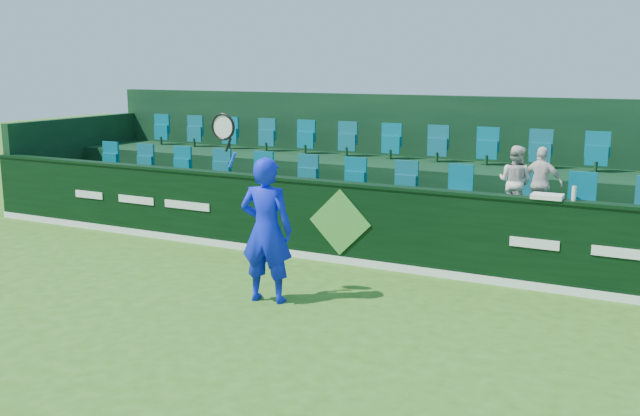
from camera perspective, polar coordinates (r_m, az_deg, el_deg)
The scene contains 12 objects.
ground at distance 8.64m, azimuth -9.80°, elevation -10.69°, with size 60.00×60.00×0.00m, color #336317.
sponsor_hoarding at distance 11.73m, azimuth 1.84°, elevation -1.16°, with size 16.00×0.25×1.35m.
stand_tier_front at distance 12.77m, azimuth 3.93°, elevation -1.40°, with size 16.00×2.00×0.80m, color black.
stand_tier_back at distance 14.46m, azimuth 6.91°, elevation 1.06°, with size 16.00×1.80×1.30m, color black.
stand_rear at distance 14.78m, azimuth 7.56°, elevation 3.50°, with size 16.00×4.10×2.60m.
seat_row_front at distance 13.00m, azimuth 4.67°, elevation 1.96°, with size 13.50×0.50×0.60m, color #046276.
seat_row_back at distance 14.60m, azimuth 7.41°, elevation 4.92°, with size 13.50×0.50×0.60m, color #046276.
tennis_player at distance 9.75m, azimuth -4.34°, elevation -1.71°, with size 1.26×0.61×2.65m.
spectator_left at distance 11.87m, azimuth 15.33°, elevation 2.06°, with size 0.57×0.44×1.16m, color silver.
spectator_middle at distance 11.79m, azimuth 17.28°, elevation 1.89°, with size 0.68×0.28×1.16m, color white.
towel at distance 10.66m, azimuth 17.73°, elevation 0.89°, with size 0.43×0.28×0.06m, color white.
drinks_bottle at distance 10.59m, azimuth 19.66°, elevation 1.10°, with size 0.07×0.07×0.21m, color silver.
Camera 1 is at (4.87, -6.36, 3.23)m, focal length 40.00 mm.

